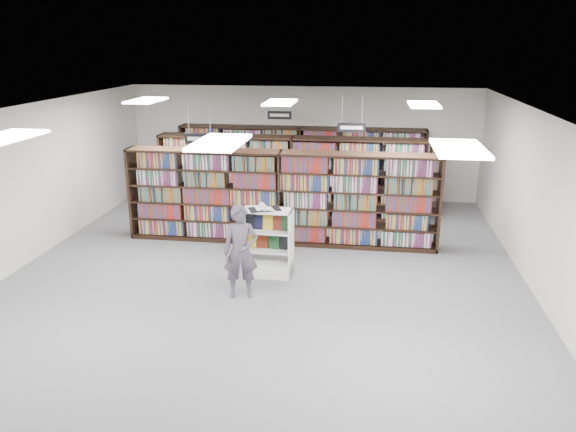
# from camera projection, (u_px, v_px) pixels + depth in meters

# --- Properties ---
(floor) EXTENTS (12.00, 12.00, 0.00)m
(floor) POSITION_uv_depth(u_px,v_px,m) (265.00, 276.00, 11.01)
(floor) COLOR #58585D
(floor) RESTS_ON ground
(ceiling) EXTENTS (10.00, 12.00, 0.10)m
(ceiling) POSITION_uv_depth(u_px,v_px,m) (263.00, 112.00, 10.06)
(ceiling) COLOR silver
(ceiling) RESTS_ON wall_back
(wall_back) EXTENTS (10.00, 0.10, 3.20)m
(wall_back) POSITION_uv_depth(u_px,v_px,m) (302.00, 143.00, 16.20)
(wall_back) COLOR silver
(wall_back) RESTS_ON ground
(wall_front) EXTENTS (10.00, 0.10, 3.20)m
(wall_front) POSITION_uv_depth(u_px,v_px,m) (137.00, 380.00, 4.87)
(wall_front) COLOR silver
(wall_front) RESTS_ON ground
(wall_left) EXTENTS (0.10, 12.00, 3.20)m
(wall_left) POSITION_uv_depth(u_px,v_px,m) (18.00, 188.00, 11.22)
(wall_left) COLOR silver
(wall_left) RESTS_ON ground
(wall_right) EXTENTS (0.10, 12.00, 3.20)m
(wall_right) POSITION_uv_depth(u_px,v_px,m) (544.00, 208.00, 9.85)
(wall_right) COLOR silver
(wall_right) RESTS_ON ground
(bookshelf_row_near) EXTENTS (7.00, 0.60, 2.10)m
(bookshelf_row_near) POSITION_uv_depth(u_px,v_px,m) (281.00, 198.00, 12.59)
(bookshelf_row_near) COLOR black
(bookshelf_row_near) RESTS_ON floor
(bookshelf_row_mid) EXTENTS (7.00, 0.60, 2.10)m
(bookshelf_row_mid) POSITION_uv_depth(u_px,v_px,m) (293.00, 177.00, 14.48)
(bookshelf_row_mid) COLOR black
(bookshelf_row_mid) RESTS_ON floor
(bookshelf_row_far) EXTENTS (7.00, 0.60, 2.10)m
(bookshelf_row_far) POSITION_uv_depth(u_px,v_px,m) (301.00, 164.00, 16.08)
(bookshelf_row_far) COLOR black
(bookshelf_row_far) RESTS_ON floor
(aisle_sign_left) EXTENTS (0.65, 0.02, 0.80)m
(aisle_sign_left) POSITION_uv_depth(u_px,v_px,m) (200.00, 138.00, 11.41)
(aisle_sign_left) COLOR #B2B2B7
(aisle_sign_left) RESTS_ON ceiling
(aisle_sign_right) EXTENTS (0.65, 0.02, 0.80)m
(aisle_sign_right) POSITION_uv_depth(u_px,v_px,m) (352.00, 127.00, 12.89)
(aisle_sign_right) COLOR #B2B2B7
(aisle_sign_right) RESTS_ON ceiling
(aisle_sign_center) EXTENTS (0.65, 0.02, 0.80)m
(aisle_sign_center) POSITION_uv_depth(u_px,v_px,m) (279.00, 114.00, 15.05)
(aisle_sign_center) COLOR #B2B2B7
(aisle_sign_center) RESTS_ON ceiling
(troffer_front_left) EXTENTS (0.60, 1.20, 0.04)m
(troffer_front_left) POSITION_uv_depth(u_px,v_px,m) (6.00, 137.00, 7.65)
(troffer_front_left) COLOR white
(troffer_front_left) RESTS_ON ceiling
(troffer_front_center) EXTENTS (0.60, 1.20, 0.04)m
(troffer_front_center) POSITION_uv_depth(u_px,v_px,m) (220.00, 142.00, 7.24)
(troffer_front_center) COLOR white
(troffer_front_center) RESTS_ON ceiling
(troffer_front_right) EXTENTS (0.60, 1.20, 0.04)m
(troffer_front_right) POSITION_uv_depth(u_px,v_px,m) (459.00, 149.00, 6.83)
(troffer_front_right) COLOR white
(troffer_front_right) RESTS_ON ceiling
(troffer_back_left) EXTENTS (0.60, 1.20, 0.04)m
(troffer_back_left) POSITION_uv_depth(u_px,v_px,m) (146.00, 100.00, 12.37)
(troffer_back_left) COLOR white
(troffer_back_left) RESTS_ON ceiling
(troffer_back_center) EXTENTS (0.60, 1.20, 0.04)m
(troffer_back_center) POSITION_uv_depth(u_px,v_px,m) (280.00, 102.00, 11.96)
(troffer_back_center) COLOR white
(troffer_back_center) RESTS_ON ceiling
(troffer_back_right) EXTENTS (0.60, 1.20, 0.04)m
(troffer_back_right) POSITION_uv_depth(u_px,v_px,m) (424.00, 105.00, 11.55)
(troffer_back_right) COLOR white
(troffer_back_right) RESTS_ON ceiling
(endcap_display) EXTENTS (0.98, 0.51, 1.35)m
(endcap_display) POSITION_uv_depth(u_px,v_px,m) (268.00, 252.00, 10.97)
(endcap_display) COLOR white
(endcap_display) RESTS_ON floor
(open_book) EXTENTS (0.69, 0.56, 0.13)m
(open_book) POSITION_uv_depth(u_px,v_px,m) (264.00, 208.00, 10.67)
(open_book) COLOR black
(open_book) RESTS_ON endcap_display
(shopper) EXTENTS (0.69, 0.53, 1.70)m
(shopper) POSITION_uv_depth(u_px,v_px,m) (241.00, 252.00, 9.92)
(shopper) COLOR #4E4954
(shopper) RESTS_ON floor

